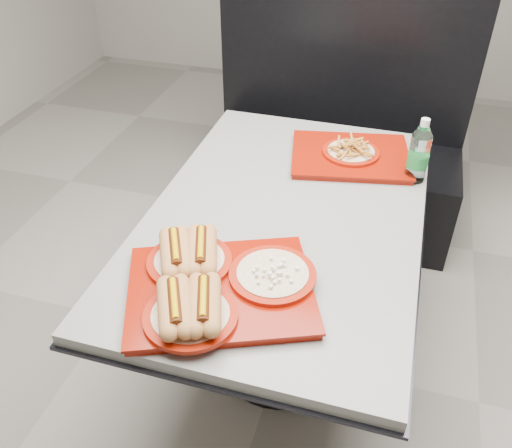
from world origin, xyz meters
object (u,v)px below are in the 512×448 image
(tray_near, at_px, (212,283))
(booth_bench, at_px, (333,150))
(water_bottle, at_px, (419,154))
(tray_far, at_px, (351,153))
(diner_table, at_px, (284,250))

(tray_near, bearing_deg, booth_bench, 86.24)
(tray_near, height_order, water_bottle, water_bottle)
(tray_far, height_order, water_bottle, water_bottle)
(booth_bench, xyz_separation_m, tray_near, (-0.10, -1.53, 0.39))
(diner_table, height_order, water_bottle, water_bottle)
(booth_bench, distance_m, tray_far, 0.79)
(tray_near, xyz_separation_m, water_bottle, (0.50, 0.78, 0.06))
(tray_near, bearing_deg, diner_table, 77.09)
(diner_table, bearing_deg, tray_near, -102.91)
(tray_far, bearing_deg, booth_bench, 102.94)
(booth_bench, relative_size, tray_far, 2.65)
(tray_far, bearing_deg, tray_near, -106.70)
(booth_bench, distance_m, tray_near, 1.59)
(booth_bench, height_order, tray_far, booth_bench)
(booth_bench, xyz_separation_m, tray_far, (0.16, -0.68, 0.37))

